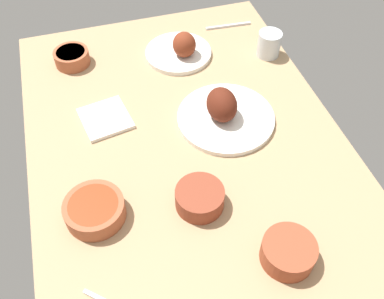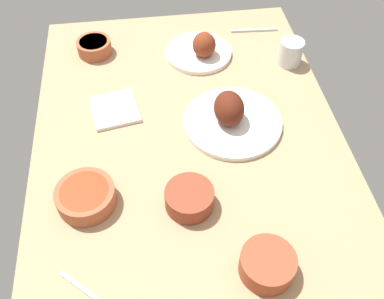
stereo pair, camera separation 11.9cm
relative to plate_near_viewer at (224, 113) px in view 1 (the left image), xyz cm
name	(u,v)px [view 1 (the left image)]	position (x,y,z in cm)	size (l,w,h in cm)	color
dining_table	(192,158)	(10.25, -13.06, -4.96)	(140.00, 90.00, 4.00)	tan
plate_near_viewer	(224,113)	(0.00, 0.00, 0.00)	(29.34, 29.34, 10.92)	white
plate_center_main	(181,50)	(-33.37, -4.12, -0.22)	(22.96, 22.96, 9.98)	white
bowl_potatoes	(200,198)	(26.79, -15.97, 0.07)	(12.51, 12.51, 5.57)	brown
bowl_soup	(72,57)	(-40.17, -40.59, -0.29)	(11.75, 11.75, 4.88)	#A35133
bowl_cream	(288,252)	(46.83, -0.89, 0.19)	(12.70, 12.70, 5.80)	brown
bowl_sauce	(95,210)	(22.62, -41.93, -0.14)	(15.15, 15.15, 5.16)	#A35133
water_tumbler	(269,44)	(-25.68, 25.31, 1.36)	(7.93, 7.93, 8.65)	silver
folded_napkin	(105,118)	(-10.10, -34.28, -2.36)	(14.56, 13.73, 1.20)	white
spoon_loose	(228,26)	(-45.37, 17.78, -2.56)	(17.30, 0.90, 0.80)	silver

